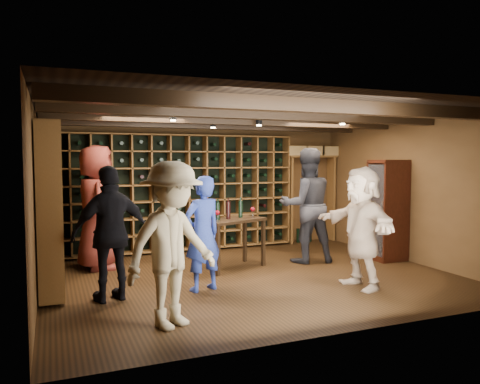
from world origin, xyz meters
name	(u,v)px	position (x,y,z in m)	size (l,w,h in m)	color
ground	(251,276)	(0.00, 0.00, 0.00)	(6.00, 6.00, 0.00)	black
room_shell	(250,117)	(0.00, 0.05, 2.42)	(6.00, 6.00, 6.00)	brown
wine_rack_back	(179,192)	(-0.52, 2.33, 1.15)	(4.65, 0.30, 2.20)	brown
wine_rack_left	(50,203)	(-2.83, 0.82, 1.15)	(0.30, 2.65, 2.20)	brown
crate_shelf	(311,170)	(2.41, 2.32, 1.57)	(1.20, 0.32, 2.07)	brown
display_cabinet	(387,212)	(2.71, 0.20, 0.86)	(0.55, 0.50, 1.75)	#35130A
man_blue_shirt	(203,234)	(-0.92, -0.45, 0.78)	(0.57, 0.37, 1.57)	navy
man_grey_suit	(307,205)	(1.30, 0.59, 0.99)	(0.96, 0.75, 1.98)	black
guest_red_floral	(97,207)	(-2.13, 1.42, 1.01)	(0.99, 0.64, 2.02)	maroon
guest_woman_black	(111,233)	(-2.12, -0.45, 0.86)	(1.00, 0.42, 1.71)	black
guest_khaki	(172,245)	(-1.63, -1.64, 0.89)	(1.14, 0.66, 1.77)	gray
guest_beige	(361,227)	(1.18, -1.11, 0.85)	(1.57, 0.50, 1.69)	#C1A98E
tasting_table	(232,224)	(-0.08, 0.62, 0.73)	(1.20, 0.89, 1.10)	black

